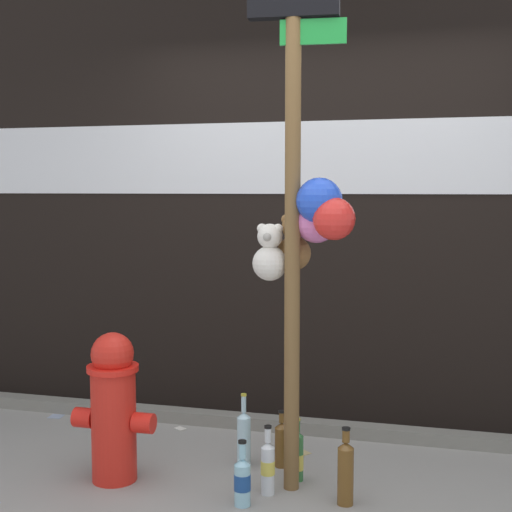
{
  "coord_description": "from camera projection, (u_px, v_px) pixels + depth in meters",
  "views": [
    {
      "loc": [
        0.73,
        -3.13,
        1.52
      ],
      "look_at": [
        -0.18,
        0.31,
        1.19
      ],
      "focal_mm": 50.11,
      "sensor_mm": 36.0,
      "label": 1
    }
  ],
  "objects": [
    {
      "name": "memorial_post",
      "position": [
        303.0,
        185.0,
        3.5
      ],
      "size": [
        0.54,
        0.37,
        2.7
      ],
      "color": "brown",
      "rests_on": "ground_plane"
    },
    {
      "name": "litter_1",
      "position": [
        56.0,
        416.0,
        4.78
      ],
      "size": [
        0.1,
        0.09,
        0.01
      ],
      "primitive_type": "cube",
      "rotation": [
        0.0,
        0.0,
        1.65
      ],
      "color": "#8C99B2",
      "rests_on": "ground_plane"
    },
    {
      "name": "litter_3",
      "position": [
        180.0,
        428.0,
        4.54
      ],
      "size": [
        0.08,
        0.08,
        0.01
      ],
      "primitive_type": "cube",
      "rotation": [
        0.0,
        0.0,
        2.58
      ],
      "color": "silver",
      "rests_on": "ground_plane"
    },
    {
      "name": "bottle_3",
      "position": [
        298.0,
        457.0,
        3.72
      ],
      "size": [
        0.06,
        0.06,
        0.33
      ],
      "color": "#337038",
      "rests_on": "ground_plane"
    },
    {
      "name": "bottle_1",
      "position": [
        242.0,
        480.0,
        3.43
      ],
      "size": [
        0.08,
        0.08,
        0.32
      ],
      "color": "#93CCE0",
      "rests_on": "ground_plane"
    },
    {
      "name": "curb_strip",
      "position": [
        318.0,
        427.0,
        4.44
      ],
      "size": [
        8.0,
        0.12,
        0.08
      ],
      "primitive_type": "cube",
      "color": "slate",
      "rests_on": "ground_plane"
    },
    {
      "name": "litter_2",
      "position": [
        300.0,
        451.0,
        4.15
      ],
      "size": [
        0.15,
        0.14,
        0.01
      ],
      "primitive_type": "cube",
      "rotation": [
        0.0,
        0.0,
        2.46
      ],
      "color": "tan",
      "rests_on": "ground_plane"
    },
    {
      "name": "bottle_0",
      "position": [
        282.0,
        443.0,
        3.91
      ],
      "size": [
        0.08,
        0.08,
        0.31
      ],
      "color": "brown",
      "rests_on": "ground_plane"
    },
    {
      "name": "building_wall",
      "position": [
        331.0,
        132.0,
        4.65
      ],
      "size": [
        10.0,
        0.21,
        3.78
      ],
      "color": "black",
      "rests_on": "ground_plane"
    },
    {
      "name": "bottle_5",
      "position": [
        244.0,
        437.0,
        3.92
      ],
      "size": [
        0.08,
        0.08,
        0.41
      ],
      "color": "#B2DBEA",
      "rests_on": "ground_plane"
    },
    {
      "name": "fire_hydrant",
      "position": [
        113.0,
        406.0,
        3.71
      ],
      "size": [
        0.44,
        0.27,
        0.78
      ],
      "color": "red",
      "rests_on": "ground_plane"
    },
    {
      "name": "bottle_4",
      "position": [
        268.0,
        466.0,
        3.56
      ],
      "size": [
        0.07,
        0.07,
        0.35
      ],
      "color": "silver",
      "rests_on": "ground_plane"
    },
    {
      "name": "bottle_2",
      "position": [
        346.0,
        471.0,
        3.44
      ],
      "size": [
        0.08,
        0.08,
        0.38
      ],
      "color": "brown",
      "rests_on": "ground_plane"
    }
  ]
}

